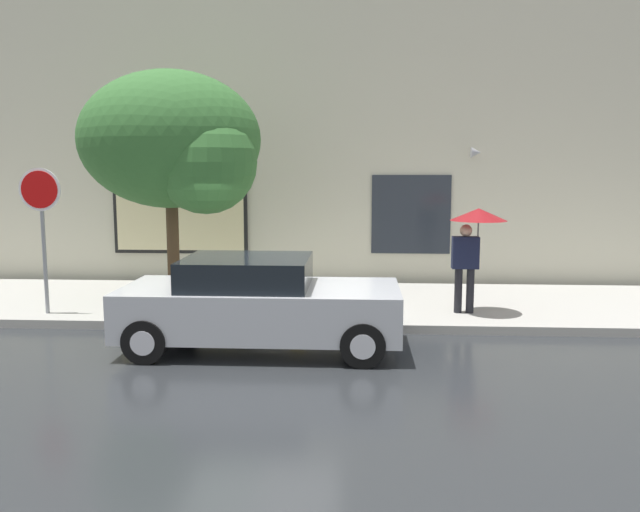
% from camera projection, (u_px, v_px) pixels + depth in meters
% --- Properties ---
extents(ground_plane, '(60.00, 60.00, 0.00)m').
position_uv_depth(ground_plane, '(259.00, 348.00, 10.02)').
color(ground_plane, '#282B2D').
extents(sidewalk, '(20.00, 4.00, 0.15)m').
position_uv_depth(sidewalk, '(282.00, 303.00, 12.97)').
color(sidewalk, '#A3A099').
rests_on(sidewalk, ground).
extents(building_facade, '(20.00, 0.67, 7.00)m').
position_uv_depth(building_facade, '(292.00, 136.00, 14.98)').
color(building_facade, beige).
rests_on(building_facade, ground).
extents(parked_car, '(4.19, 1.92, 1.42)m').
position_uv_depth(parked_car, '(259.00, 304.00, 9.90)').
color(parked_car, '#B7BABF').
rests_on(parked_car, ground).
extents(fire_hydrant, '(0.30, 0.44, 0.71)m').
position_uv_depth(fire_hydrant, '(297.00, 291.00, 12.02)').
color(fire_hydrant, yellow).
rests_on(fire_hydrant, sidewalk).
extents(pedestrian_with_umbrella, '(1.01, 1.01, 1.90)m').
position_uv_depth(pedestrian_with_umbrella, '(474.00, 230.00, 11.59)').
color(pedestrian_with_umbrella, black).
rests_on(pedestrian_with_umbrella, sidewalk).
extents(street_tree, '(3.39, 2.88, 4.41)m').
position_uv_depth(street_tree, '(177.00, 144.00, 11.97)').
color(street_tree, '#4C3823').
rests_on(street_tree, sidewalk).
extents(stop_sign, '(0.76, 0.10, 2.61)m').
position_uv_depth(stop_sign, '(41.00, 211.00, 11.48)').
color(stop_sign, gray).
rests_on(stop_sign, sidewalk).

